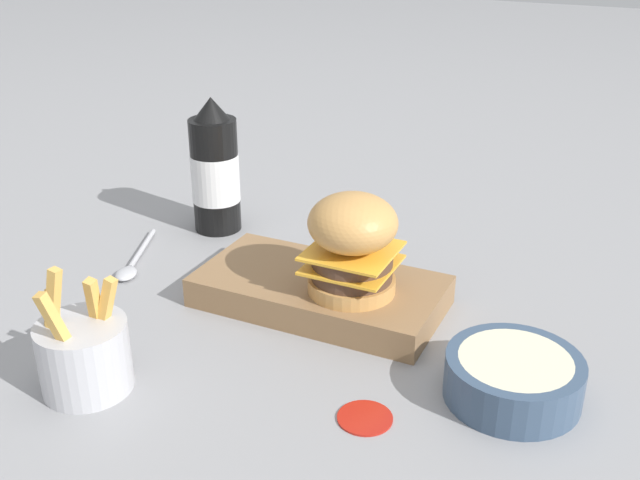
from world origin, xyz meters
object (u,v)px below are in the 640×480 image
ketchup_bottle (215,172)px  fries_basket (84,354)px  side_bowl (513,377)px  spoon (132,265)px  burger (352,243)px  serving_board (320,291)px

ketchup_bottle → fries_basket: size_ratio=1.47×
ketchup_bottle → fries_basket: 0.41m
side_bowl → spoon: size_ratio=0.90×
burger → ketchup_bottle: bearing=151.3°
fries_basket → side_bowl: (0.39, 0.17, -0.02)m
fries_basket → burger: bearing=52.2°
ketchup_bottle → burger: bearing=-28.7°
ketchup_bottle → side_bowl: 0.54m
ketchup_bottle → spoon: bearing=-101.3°
burger → ketchup_bottle: size_ratio=0.60×
serving_board → side_bowl: (0.25, -0.09, 0.01)m
burger → spoon: bearing=-178.5°
burger → side_bowl: size_ratio=0.88×
side_bowl → ketchup_bottle: bearing=154.9°
serving_board → side_bowl: size_ratio=2.17×
serving_board → ketchup_bottle: bearing=149.0°
fries_basket → spoon: 0.27m
ketchup_bottle → fries_basket: bearing=-76.3°
serving_board → ketchup_bottle: ketchup_bottle is taller
burger → spoon: burger is taller
serving_board → burger: size_ratio=2.46×
serving_board → burger: (0.05, -0.01, 0.08)m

